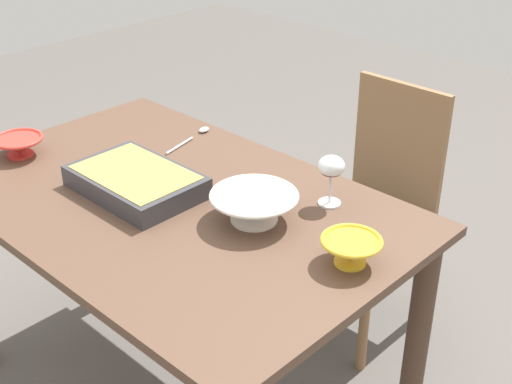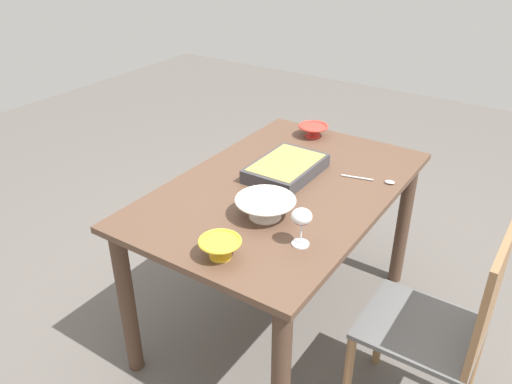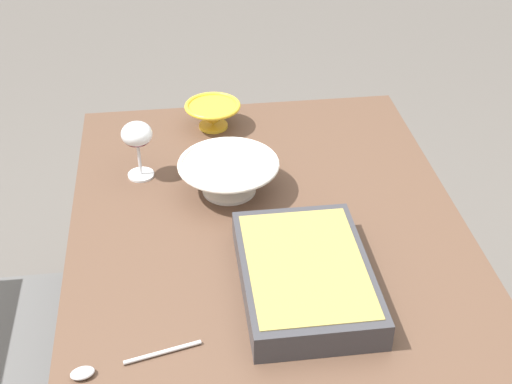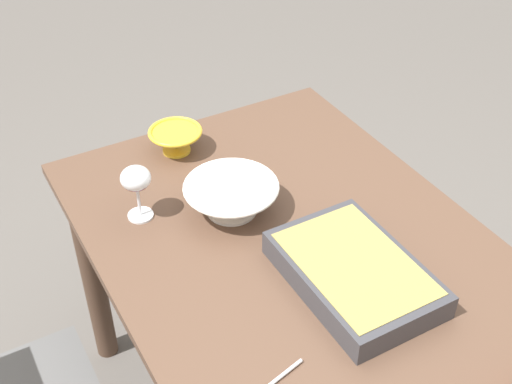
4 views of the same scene
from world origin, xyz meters
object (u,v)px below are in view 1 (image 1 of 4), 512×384
Objects in this scene: wine_glass at (331,169)px; small_bowl at (19,145)px; mixing_bowl at (351,249)px; casserole_dish at (136,180)px; dining_table at (173,235)px; serving_bowl at (254,205)px; chair at (376,201)px; serving_spoon at (196,135)px.

wine_glass is 0.94× the size of small_bowl.
casserole_dish is at bearing 11.02° from mixing_bowl.
dining_table is 0.33m from serving_bowl.
serving_bowl reaches higher than dining_table.
wine_glass is (-0.36, -0.29, 0.24)m from dining_table.
chair is 6.15× the size of wine_glass.
casserole_dish is 0.42m from serving_spoon.
mixing_bowl is at bearing 118.91° from chair.
dining_table is 0.20m from casserole_dish.
mixing_bowl is (-0.68, -0.13, 0.01)m from casserole_dish.
mixing_bowl reaches higher than dining_table.
small_bowl is at bearing 15.03° from dining_table.
mixing_bowl is at bearing 163.40° from serving_spoon.
serving_bowl is 0.60m from serving_spoon.
chair is 0.68m from wine_glass.
chair is 2.42× the size of casserole_dish.
serving_spoon reaches higher than dining_table.
serving_bowl is at bearing 96.53° from chair.
dining_table is at bearing 8.73° from mixing_bowl.
casserole_dish is at bearing -166.84° from small_bowl.
small_bowl is at bearing 15.34° from serving_bowl.
wine_glass reaches higher than small_bowl.
serving_bowl reaches higher than serving_spoon.
mixing_bowl is at bearing -168.10° from small_bowl.
wine_glass reaches higher than serving_bowl.
wine_glass reaches higher than serving_spoon.
serving_spoon is (0.45, 0.47, 0.28)m from chair.
wine_glass is (-0.18, 0.53, 0.39)m from chair.
dining_table is at bearing 77.64° from chair.
serving_bowl reaches higher than casserole_dish.
serving_bowl is (-0.08, 0.74, 0.32)m from chair.
chair is 0.71m from serving_spoon.
casserole_dish is at bearing 23.14° from dining_table.
casserole_dish and small_bowl have the same top height.
chair is 0.81m from serving_bowl.
small_bowl is (0.75, 0.97, 0.31)m from chair.
mixing_bowl reaches higher than small_bowl.
serving_spoon is (0.63, -0.05, -0.11)m from wine_glass.
chair reaches higher than serving_spoon.
wine_glass is 0.98× the size of mixing_bowl.
mixing_bowl is (-0.58, -0.09, 0.17)m from dining_table.
chair is 5.75× the size of small_bowl.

